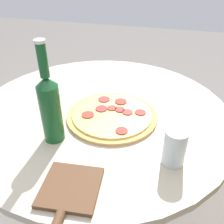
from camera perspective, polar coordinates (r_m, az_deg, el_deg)
table at (r=1.03m, az=-2.24°, el=-9.16°), size 0.92×0.92×0.75m
pizza at (r=0.85m, az=0.01°, el=-0.66°), size 0.31×0.31×0.02m
beer_bottle at (r=0.72m, az=-13.98°, el=1.30°), size 0.06×0.06×0.30m
pizza_paddle at (r=0.61m, az=-10.27°, el=-18.65°), size 0.28×0.15×0.02m
drinking_glass at (r=0.67m, az=14.13°, el=-7.82°), size 0.06×0.06×0.10m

